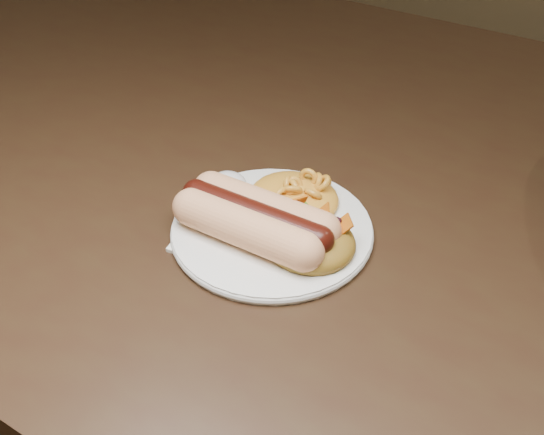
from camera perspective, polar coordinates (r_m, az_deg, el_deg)
The scene contains 7 objects.
table at distance 0.79m, azimuth 8.79°, elevation -0.92°, with size 1.60×0.90×0.75m.
plate at distance 0.63m, azimuth -0.00°, elevation -1.08°, with size 0.20×0.20×0.01m, color white.
hotdog at distance 0.60m, azimuth -1.53°, elevation -0.04°, with size 0.14×0.07×0.04m.
mac_and_cheese at distance 0.64m, azimuth 2.01°, elevation 2.79°, with size 0.09×0.09×0.04m, color orange.
sour_cream at distance 0.66m, azimuth -4.05°, elevation 3.21°, with size 0.04×0.04×0.02m, color white.
taco_salad at distance 0.59m, azimuth 3.47°, elevation -1.59°, with size 0.09×0.08×0.04m.
fork at distance 0.65m, azimuth -6.81°, elevation -0.34°, with size 0.02×0.13×0.00m, color white.
Camera 1 is at (0.21, -0.57, 1.16)m, focal length 42.00 mm.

